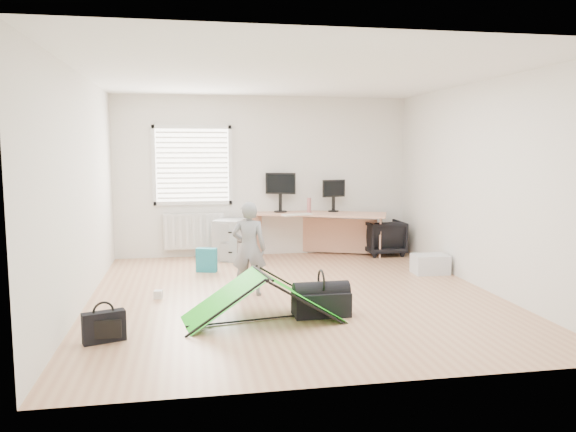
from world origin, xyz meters
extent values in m
plane|color=tan|center=(0.00, 0.00, 0.00)|extent=(5.50, 5.50, 0.00)
cube|color=silver|center=(0.00, 2.75, 1.35)|extent=(5.00, 0.02, 2.70)
cube|color=silver|center=(-1.20, 2.71, 1.55)|extent=(1.20, 0.06, 1.20)
cube|color=silver|center=(-1.20, 2.67, 0.45)|extent=(1.00, 0.12, 0.60)
cube|color=tan|center=(0.89, 2.35, 0.37)|extent=(2.30, 1.45, 0.75)
cube|color=#9B9EA0|center=(-0.61, 2.41, 0.33)|extent=(0.63, 0.70, 0.67)
cube|color=black|center=(0.26, 2.59, 0.99)|extent=(0.52, 0.29, 0.49)
cube|color=black|center=(1.17, 2.49, 0.95)|extent=(0.43, 0.20, 0.40)
cube|color=beige|center=(0.45, 2.09, 0.76)|extent=(0.52, 0.29, 0.02)
cylinder|color=#A95E5F|center=(0.73, 2.45, 0.87)|extent=(0.07, 0.07, 0.25)
imported|color=black|center=(2.02, 2.34, 0.30)|extent=(0.65, 0.67, 0.60)
imported|color=gray|center=(-0.55, 0.09, 0.59)|extent=(0.48, 0.37, 1.18)
cube|color=silver|center=(2.20, 0.82, 0.14)|extent=(0.51, 0.37, 0.28)
cube|color=#1D7584|center=(-1.03, 1.52, 0.18)|extent=(0.32, 0.21, 0.36)
cube|color=black|center=(-2.10, -1.39, 0.15)|extent=(0.41, 0.24, 0.30)
cube|color=silver|center=(-1.67, 0.12, 0.05)|extent=(0.11, 0.11, 0.10)
cube|color=black|center=(0.13, -0.92, 0.13)|extent=(0.62, 0.32, 0.27)
camera|label=1|loc=(-1.29, -6.77, 1.84)|focal=35.00mm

